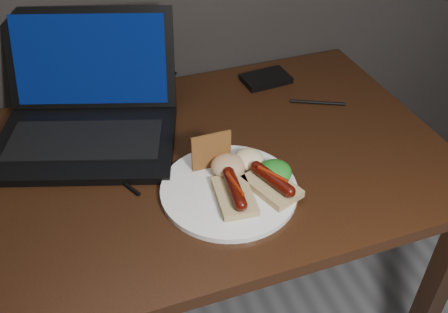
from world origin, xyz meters
TOP-DOWN VIEW (x-y plane):
  - desk at (0.00, 1.38)m, footprint 1.40×0.70m
  - laptop at (-0.07, 1.56)m, footprint 0.49×0.46m
  - hard_drive at (0.42, 1.63)m, footprint 0.13×0.09m
  - desk_cables at (-0.01, 1.51)m, footprint 1.08×0.46m
  - plate at (0.17, 1.25)m, footprint 0.35×0.35m
  - bread_sausage_center at (0.17, 1.22)m, footprint 0.08×0.12m
  - bread_sausage_right at (0.25, 1.22)m, footprint 0.10×0.13m
  - crispbread at (0.16, 1.32)m, footprint 0.09×0.01m
  - salad_greens at (0.27, 1.24)m, footprint 0.07×0.07m
  - salsa_mound at (0.18, 1.29)m, footprint 0.07×0.07m
  - coleslaw_mound at (0.23, 1.30)m, footprint 0.06×0.06m

SIDE VIEW (x-z plane):
  - desk at x=0.00m, z-range 0.29..1.04m
  - desk_cables at x=-0.01m, z-range 0.75..0.76m
  - plate at x=0.17m, z-range 0.75..0.76m
  - hard_drive at x=0.42m, z-range 0.75..0.77m
  - bread_sausage_center at x=0.17m, z-range 0.76..0.80m
  - bread_sausage_right at x=0.25m, z-range 0.76..0.80m
  - coleslaw_mound at x=0.23m, z-range 0.76..0.80m
  - salad_greens at x=0.27m, z-range 0.76..0.80m
  - salsa_mound at x=0.18m, z-range 0.76..0.80m
  - laptop at x=-0.07m, z-range 0.68..0.92m
  - crispbread at x=0.16m, z-range 0.76..0.85m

